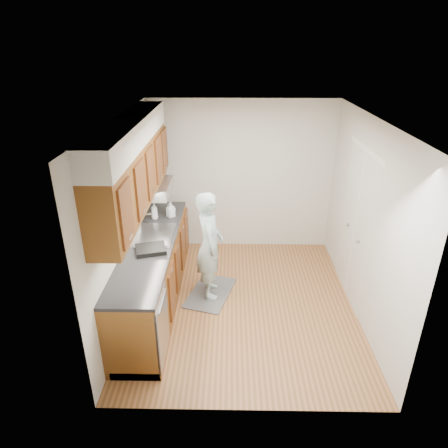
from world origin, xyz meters
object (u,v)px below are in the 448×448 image
object	(u,v)px
person	(209,239)
soap_bottle_a	(154,211)
dish_rack	(151,249)
soap_bottle_b	(171,210)
soap_bottle_c	(171,208)

from	to	relation	value
person	soap_bottle_a	size ratio (longest dim) A/B	6.92
person	dish_rack	bearing A→B (deg)	116.85
soap_bottle_a	dish_rack	bearing A→B (deg)	-83.02
soap_bottle_a	soap_bottle_b	xyz separation A→B (m)	(0.22, 0.08, -0.02)
soap_bottle_a	dish_rack	size ratio (longest dim) A/B	0.70
soap_bottle_a	dish_rack	world-z (taller)	soap_bottle_a
person	soap_bottle_a	bearing A→B (deg)	50.84
soap_bottle_c	dish_rack	size ratio (longest dim) A/B	0.53
soap_bottle_b	person	bearing A→B (deg)	-44.63
person	soap_bottle_a	world-z (taller)	person
soap_bottle_b	dish_rack	distance (m)	1.07
soap_bottle_a	soap_bottle_b	size ratio (longest dim) A/B	1.19
person	dish_rack	xyz separation A→B (m)	(-0.70, -0.47, 0.09)
person	soap_bottle_b	world-z (taller)	person
person	soap_bottle_b	distance (m)	0.85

